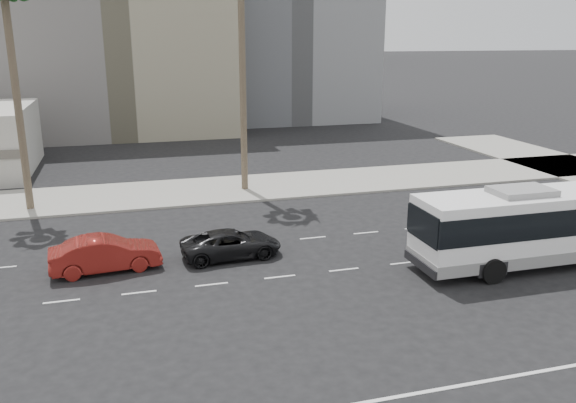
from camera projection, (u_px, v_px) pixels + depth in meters
name	position (u px, v px, depth m)	size (l,w,h in m)	color
ground	(404.00, 263.00, 27.26)	(700.00, 700.00, 0.00)	black
sidewalk_north	(305.00, 184.00, 41.58)	(120.00, 7.00, 0.15)	gray
midrise_beige_west	(118.00, 47.00, 63.30)	(24.00, 18.00, 18.00)	slate
midrise_gray_center	(279.00, 12.00, 73.94)	(20.00, 20.00, 26.00)	slate
city_bus	(549.00, 223.00, 26.82)	(12.88, 3.16, 3.70)	white
car_a	(231.00, 244.00, 27.87)	(4.75, 2.19, 1.32)	black
car_b	(105.00, 254.00, 26.21)	(4.81, 1.68, 1.59)	maroon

